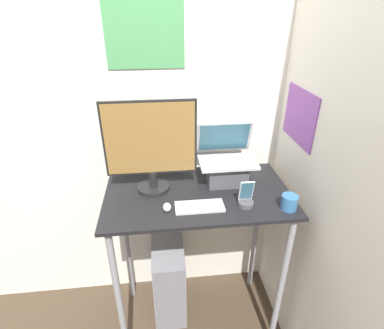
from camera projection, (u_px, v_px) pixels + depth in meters
wall_back at (190, 132)px, 1.93m from camera, size 6.00×0.06×2.60m
wall_side_right at (335, 180)px, 1.39m from camera, size 0.06×6.00×2.60m
desk at (197, 219)px, 1.78m from camera, size 1.04×0.59×1.09m
laptop at (227, 167)px, 1.75m from camera, size 0.33×0.26×0.34m
monitor at (151, 147)px, 1.61m from camera, size 0.50×0.18×0.52m
keyboard at (200, 206)px, 1.56m from camera, size 0.26×0.11×0.02m
mouse at (167, 207)px, 1.54m from camera, size 0.04×0.07×0.03m
cell_phone at (246, 199)px, 1.57m from camera, size 0.08×0.08×0.15m
computer_tower at (169, 279)px, 2.14m from camera, size 0.21×0.39×0.59m
mug at (289, 202)px, 1.54m from camera, size 0.08×0.08×0.08m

